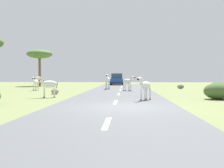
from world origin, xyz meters
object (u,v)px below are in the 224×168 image
object	(u,v)px
tree_3	(40,55)
rock_3	(181,87)
zebra_0	(107,80)
bush_0	(218,91)
car_0	(117,80)
zebra_3	(48,84)
zebra_2	(36,82)
rock_0	(219,86)
zebra_4	(128,82)
rock_2	(55,91)
bush_1	(218,87)
zebra_1	(145,86)

from	to	relation	value
tree_3	rock_3	distance (m)	19.98
zebra_0	bush_0	xyz separation A→B (m)	(7.56, -10.56, -0.52)
car_0	tree_3	size ratio (longest dim) A/B	0.85
zebra_3	tree_3	bearing A→B (deg)	0.25
tree_3	zebra_2	bearing A→B (deg)	-73.06
car_0	bush_0	distance (m)	24.49
bush_0	rock_0	distance (m)	13.55
car_0	tree_3	world-z (taller)	tree_3
zebra_4	rock_2	distance (m)	7.12
tree_3	bush_1	size ratio (longest dim) A/B	3.33
rock_0	rock_3	distance (m)	4.15
zebra_4	rock_0	distance (m)	11.21
zebra_0	rock_0	size ratio (longest dim) A/B	2.30
zebra_0	zebra_3	distance (m)	10.41
zebra_2	rock_0	size ratio (longest dim) A/B	1.94
zebra_4	rock_3	world-z (taller)	zebra_4
zebra_0	zebra_4	size ratio (longest dim) A/B	1.21
zebra_3	zebra_2	bearing A→B (deg)	4.82
zebra_3	rock_2	distance (m)	3.04
zebra_2	zebra_4	world-z (taller)	zebra_4
zebra_1	zebra_4	world-z (taller)	zebra_4
zebra_1	rock_2	xyz separation A→B (m)	(-6.62, 4.85, -0.65)
zebra_3	zebra_4	xyz separation A→B (m)	(5.34, 7.16, 0.03)
car_0	rock_2	size ratio (longest dim) A/B	7.42
bush_0	zebra_0	bearing A→B (deg)	125.58
car_0	rock_3	bearing A→B (deg)	125.49
zebra_0	car_0	bearing A→B (deg)	-91.03
rock_0	zebra_4	bearing A→B (deg)	-153.97
zebra_3	car_0	bearing A→B (deg)	-29.50
zebra_4	bush_1	size ratio (longest dim) A/B	0.92
zebra_1	zebra_2	xyz separation A→B (m)	(-9.93, 9.80, -0.06)
bush_1	tree_3	bearing A→B (deg)	147.64
rock_3	bush_0	bearing A→B (deg)	-92.01
zebra_1	rock_0	bearing A→B (deg)	-89.71
zebra_0	tree_3	world-z (taller)	tree_3
zebra_0	zebra_4	world-z (taller)	zebra_0
zebra_1	bush_0	bearing A→B (deg)	-131.32
zebra_2	car_0	bearing A→B (deg)	-116.73
car_0	zebra_2	bearing A→B (deg)	63.52
car_0	tree_3	bearing A→B (deg)	19.09
bush_0	zebra_1	bearing A→B (deg)	-164.77
zebra_1	zebra_2	size ratio (longest dim) A/B	0.95
zebra_2	bush_1	distance (m)	17.00
zebra_2	zebra_4	distance (m)	9.04
zebra_1	rock_0	xyz separation A→B (m)	(9.13, 13.97, -0.61)
zebra_0	rock_0	world-z (taller)	zebra_0
zebra_1	bush_0	xyz separation A→B (m)	(4.54, 1.23, -0.37)
zebra_0	zebra_2	bearing A→B (deg)	17.47
zebra_1	car_0	xyz separation A→B (m)	(-2.49, 24.69, -0.03)
zebra_4	zebra_3	bearing A→B (deg)	2.10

